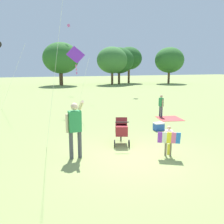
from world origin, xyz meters
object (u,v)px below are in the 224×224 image
child_with_butterfly_kite (169,138)px  kite_green_novelty (76,56)px  picnic_blanket (169,119)px  cooler_box (159,126)px  person_adult_flyer (75,125)px  stroller (121,128)px  person_sitting_far (161,104)px

child_with_butterfly_kite → kite_green_novelty: size_ratio=0.25×
child_with_butterfly_kite → picnic_blanket: size_ratio=0.76×
child_with_butterfly_kite → cooler_box: (1.38, 2.94, -0.43)m
kite_green_novelty → cooler_box: kite_green_novelty is taller
person_adult_flyer → kite_green_novelty: size_ratio=0.46×
person_adult_flyer → kite_green_novelty: bearing=78.1°
person_adult_flyer → cooler_box: person_adult_flyer is taller
cooler_box → person_adult_flyer: bearing=-153.8°
person_adult_flyer → kite_green_novelty: kite_green_novelty is taller
stroller → kite_green_novelty: 7.19m
person_sitting_far → picnic_blanket: person_sitting_far is taller
stroller → person_sitting_far: person_sitting_far is taller
person_adult_flyer → cooler_box: size_ratio=4.16×
kite_green_novelty → cooler_box: 6.81m
kite_green_novelty → picnic_blanket: kite_green_novelty is taller
stroller → kite_green_novelty: kite_green_novelty is taller
stroller → cooler_box: stroller is taller
person_adult_flyer → stroller: person_adult_flyer is taller
person_adult_flyer → cooler_box: 4.81m
person_sitting_far → picnic_blanket: size_ratio=0.96×
person_adult_flyer → stroller: size_ratio=1.67×
child_with_butterfly_kite → kite_green_novelty: 8.84m
stroller → picnic_blanket: bearing=37.5°
person_adult_flyer → person_sitting_far: 7.46m
person_sitting_far → person_adult_flyer: bearing=-141.8°
child_with_butterfly_kite → picnic_blanket: (3.21, 4.87, -0.60)m
picnic_blanket → cooler_box: cooler_box is taller
person_sitting_far → picnic_blanket: bearing=-69.9°
person_adult_flyer → picnic_blanket: size_ratio=1.40×
person_adult_flyer → cooler_box: (4.24, 2.09, -0.90)m
person_adult_flyer → kite_green_novelty: (1.56, 7.42, 2.38)m
stroller → cooler_box: (2.35, 1.26, -0.43)m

